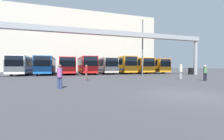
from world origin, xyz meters
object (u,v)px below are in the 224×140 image
bus_slot_3 (86,64)px  tire_stack (191,71)px  pedestrian_mid_left (60,76)px  bus_slot_2 (67,65)px  pedestrian_near_left (181,71)px  bus_slot_6 (134,65)px  bus_slot_7 (151,65)px  pedestrian_far_center (205,72)px  lamp_post (143,45)px  bus_slot_0 (25,65)px  pedestrian_mid_right (86,72)px  bus_slot_4 (104,65)px  bus_slot_5 (120,64)px  bus_slot_1 (47,65)px

bus_slot_3 → tire_stack: bearing=-25.0°
pedestrian_mid_left → tire_stack: bearing=26.7°
bus_slot_2 → pedestrian_near_left: bearing=-50.8°
tire_stack → bus_slot_6: bearing=126.8°
bus_slot_7 → pedestrian_far_center: 18.75m
lamp_post → tire_stack: bearing=-1.9°
bus_slot_3 → bus_slot_6: bearing=4.6°
bus_slot_3 → bus_slot_6: 10.93m
bus_slot_0 → pedestrian_near_left: size_ratio=6.89×
bus_slot_0 → pedestrian_mid_left: bearing=-72.1°
pedestrian_near_left → pedestrian_mid_right: size_ratio=1.07×
pedestrian_near_left → bus_slot_0: bearing=-26.7°
bus_slot_3 → pedestrian_far_center: size_ratio=6.65×
pedestrian_near_left → bus_slot_2: bearing=-38.5°
bus_slot_4 → bus_slot_5: bearing=1.5°
pedestrian_far_center → pedestrian_mid_right: (-11.52, 3.72, 0.00)m
bus_slot_1 → tire_stack: bearing=-19.5°
bus_slot_7 → pedestrian_mid_left: size_ratio=6.67×
bus_slot_7 → bus_slot_6: bearing=166.3°
bus_slot_2 → pedestrian_near_left: size_ratio=6.11×
bus_slot_6 → bus_slot_5: bearing=-175.1°
bus_slot_7 → bus_slot_3: bearing=-180.0°
bus_slot_0 → tire_stack: bus_slot_0 is taller
bus_slot_6 → bus_slot_7: bus_slot_6 is taller
bus_slot_0 → pedestrian_far_center: bus_slot_0 is taller
pedestrian_near_left → pedestrian_mid_left: size_ratio=1.08×
pedestrian_mid_right → lamp_post: lamp_post is taller
pedestrian_mid_right → bus_slot_5: bearing=-12.1°
bus_slot_4 → bus_slot_7: bearing=-2.5°
pedestrian_near_left → lamp_post: bearing=-71.0°
bus_slot_0 → lamp_post: bearing=-24.4°
bus_slot_3 → pedestrian_far_center: 20.43m
bus_slot_4 → bus_slot_7: bus_slot_4 is taller
bus_slot_6 → lamp_post: lamp_post is taller
bus_slot_4 → pedestrian_mid_right: (-5.64, -14.81, -0.89)m
bus_slot_5 → pedestrian_mid_right: bearing=-121.9°
bus_slot_4 → pedestrian_mid_left: (-8.08, -19.81, -0.90)m
bus_slot_2 → pedestrian_mid_right: (1.63, -14.27, -0.88)m
bus_slot_2 → bus_slot_7: bus_slot_2 is taller
pedestrian_far_center → lamp_post: (-1.52, 10.10, 4.14)m
bus_slot_3 → bus_slot_7: (14.53, 0.00, -0.13)m
bus_slot_2 → lamp_post: size_ratio=1.13×
bus_slot_4 → bus_slot_5: bus_slot_5 is taller
pedestrian_mid_left → tire_stack: (22.18, 11.07, -0.24)m
bus_slot_0 → bus_slot_6: size_ratio=0.96×
bus_slot_2 → bus_slot_4: (7.26, 0.53, 0.01)m
pedestrian_near_left → pedestrian_far_center: (0.63, -2.66, -0.06)m
bus_slot_1 → lamp_post: size_ratio=1.27×
pedestrian_mid_right → lamp_post: 12.57m
bus_slot_2 → bus_slot_5: size_ratio=0.89×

